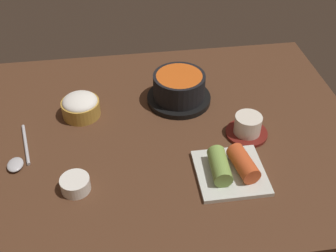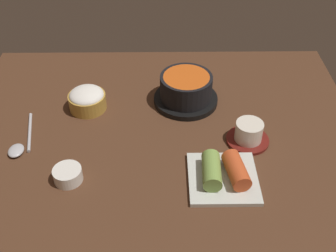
# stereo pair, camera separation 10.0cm
# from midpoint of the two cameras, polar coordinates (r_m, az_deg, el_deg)

# --- Properties ---
(dining_table) EXTENTS (1.00, 0.76, 0.02)m
(dining_table) POSITION_cam_midpoint_polar(r_m,az_deg,el_deg) (1.04, -4.00, -1.19)
(dining_table) COLOR #4C2D1C
(dining_table) RESTS_ON ground
(stone_pot) EXTENTS (0.17, 0.17, 0.08)m
(stone_pot) POSITION_cam_midpoint_polar(r_m,az_deg,el_deg) (1.11, -1.08, 5.03)
(stone_pot) COLOR black
(stone_pot) RESTS_ON dining_table
(rice_bowl) EXTENTS (0.10, 0.10, 0.06)m
(rice_bowl) POSITION_cam_midpoint_polar(r_m,az_deg,el_deg) (1.10, -14.44, 2.60)
(rice_bowl) COLOR #B78C38
(rice_bowl) RESTS_ON dining_table
(tea_cup_with_saucer) EXTENTS (0.10, 0.10, 0.06)m
(tea_cup_with_saucer) POSITION_cam_midpoint_polar(r_m,az_deg,el_deg) (1.02, 8.05, -0.21)
(tea_cup_with_saucer) COLOR maroon
(tea_cup_with_saucer) RESTS_ON dining_table
(kimchi_plate) EXTENTS (0.15, 0.15, 0.05)m
(kimchi_plate) POSITION_cam_midpoint_polar(r_m,az_deg,el_deg) (0.92, 5.51, -5.89)
(kimchi_plate) COLOR silver
(kimchi_plate) RESTS_ON dining_table
(side_bowl_near) EXTENTS (0.06, 0.06, 0.03)m
(side_bowl_near) POSITION_cam_midpoint_polar(r_m,az_deg,el_deg) (0.92, -15.66, -7.76)
(side_bowl_near) COLOR white
(side_bowl_near) RESTS_ON dining_table
(spoon) EXTENTS (0.05, 0.16, 0.01)m
(spoon) POSITION_cam_midpoint_polar(r_m,az_deg,el_deg) (1.03, -22.41, -4.21)
(spoon) COLOR #B7B7BC
(spoon) RESTS_ON dining_table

